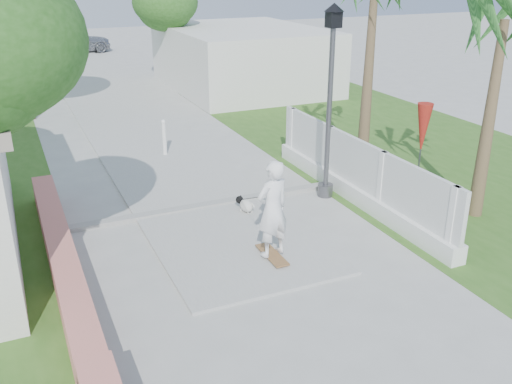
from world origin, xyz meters
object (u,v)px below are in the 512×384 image
street_lamp (330,96)px  patio_umbrella (423,130)px  dog (245,205)px  skateboarder (255,201)px  parked_car (72,41)px  bollard (164,137)px

street_lamp → patio_umbrella: (1.90, -1.00, -0.74)m
patio_umbrella → dog: (-4.07, 0.82, -1.47)m
street_lamp → skateboarder: street_lamp is taller
skateboarder → parked_car: 27.30m
skateboarder → dog: skateboarder is taller
skateboarder → dog: size_ratio=5.11×
bollard → patio_umbrella: (4.60, -5.50, 1.10)m
street_lamp → bollard: 5.56m
bollard → parked_car: parked_car is taller
patio_umbrella → street_lamp: bearing=152.2°
street_lamp → parked_car: size_ratio=0.98×
bollard → patio_umbrella: patio_umbrella is taller
patio_umbrella → skateboarder: size_ratio=0.81×
street_lamp → parked_car: bearing=95.5°
street_lamp → skateboarder: 3.29m
parked_car → bollard: bearing=165.0°
patio_umbrella → dog: bearing=168.6°
street_lamp → skateboarder: size_ratio=1.57×
bollard → skateboarder: skateboarder is taller
parked_car → dog: bearing=166.3°
bollard → patio_umbrella: bearing=-50.1°
patio_umbrella → dog: size_ratio=4.15×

